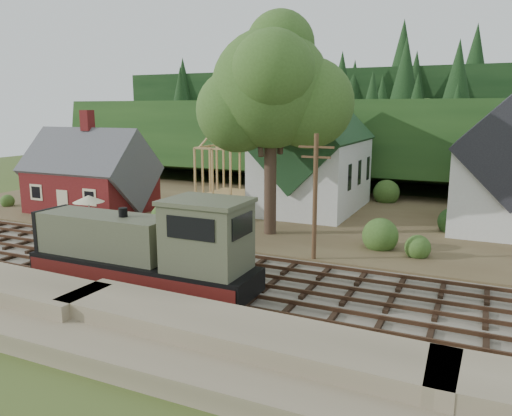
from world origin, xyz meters
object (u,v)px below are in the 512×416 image
at_px(patio_set, 89,200).
at_px(car_green, 65,198).
at_px(locomotive, 149,251).
at_px(car_blue, 180,214).

bearing_deg(patio_set, car_green, 144.24).
distance_m(locomotive, patio_set, 14.66).
height_order(locomotive, car_green, locomotive).
relative_size(car_green, patio_set, 1.53).
relative_size(locomotive, car_blue, 3.84).
height_order(car_green, patio_set, patio_set).
height_order(car_blue, patio_set, patio_set).
bearing_deg(locomotive, car_green, 144.42).
relative_size(car_blue, car_green, 0.82).
bearing_deg(car_blue, patio_set, -138.94).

